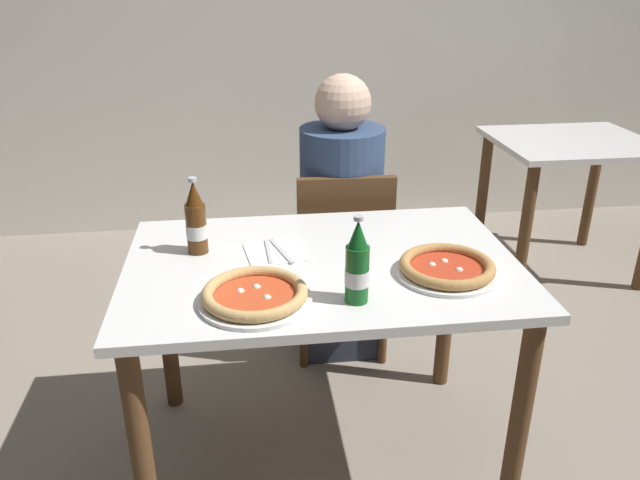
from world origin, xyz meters
The scene contains 11 objects.
ground_plane centered at (0.00, 0.00, 0.00)m, with size 8.00×8.00×0.00m, color gray.
back_wall_tiled centered at (0.00, 2.20, 1.30)m, with size 7.00×0.10×2.60m, color silver.
dining_table_main centered at (0.00, 0.00, 0.64)m, with size 1.20×0.80×0.75m.
chair_behind_table centered at (0.16, 0.61, 0.48)m, with size 0.42×0.42×0.85m.
diner_seated centered at (0.17, 0.66, 0.58)m, with size 0.34×0.34×1.21m.
dining_table_background centered at (1.49, 1.28, 0.59)m, with size 0.80×0.70×0.75m.
pizza_margherita_near centered at (0.35, -0.13, 0.77)m, with size 0.30×0.30×0.04m.
pizza_marinara_far centered at (-0.21, -0.22, 0.77)m, with size 0.31×0.31×0.04m.
beer_bottle_left centered at (-0.38, 0.12, 0.85)m, with size 0.07×0.07×0.25m.
beer_bottle_center centered at (0.06, -0.25, 0.85)m, with size 0.07×0.07×0.25m.
napkin_with_cutlery centered at (-0.14, 0.08, 0.75)m, with size 0.20×0.20×0.01m.
Camera 1 is at (-0.22, -1.69, 1.58)m, focal length 34.62 mm.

